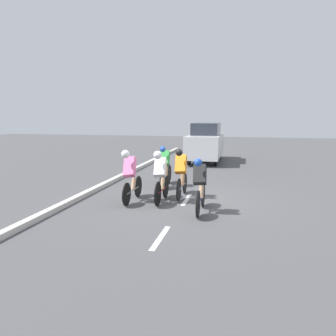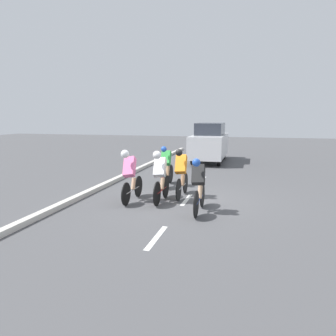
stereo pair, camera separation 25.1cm
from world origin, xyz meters
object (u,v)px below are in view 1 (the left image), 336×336
Objects in this scene: support_car at (206,142)px; cyclist_pink at (130,174)px; cyclist_orange at (181,172)px; cyclist_white at (161,175)px; cyclist_black at (200,184)px; cyclist_green at (165,166)px.

cyclist_pink is at bearing 82.64° from support_car.
cyclist_pink reaches higher than cyclist_orange.
cyclist_black is at bearing 148.96° from cyclist_white.
cyclist_white is 0.38× the size of support_car.
cyclist_pink is 0.39× the size of support_car.
cyclist_white is at bearing 88.20° from support_car.
cyclist_orange is at bearing -62.25° from cyclist_black.
cyclist_black is at bearing 117.75° from cyclist_orange.
cyclist_green is 2.39m from cyclist_pink.
cyclist_pink is at bearing 7.90° from cyclist_white.
cyclist_green is 1.00× the size of cyclist_pink.
cyclist_pink is at bearing -16.41° from cyclist_black.
cyclist_green is at bearing -59.73° from cyclist_orange.
support_car is (0.96, -9.63, 0.31)m from cyclist_black.
cyclist_white is 0.97× the size of cyclist_black.
cyclist_green is at bearing 84.17° from support_car.
support_car is at bearing -97.36° from cyclist_pink.
cyclist_white is (0.47, 0.73, 0.01)m from cyclist_orange.
cyclist_orange is at bearing 91.30° from support_car.
support_car reaches higher than cyclist_orange.
cyclist_orange is 1.67m from cyclist_black.
cyclist_black is (-0.78, 1.48, -0.04)m from cyclist_orange.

